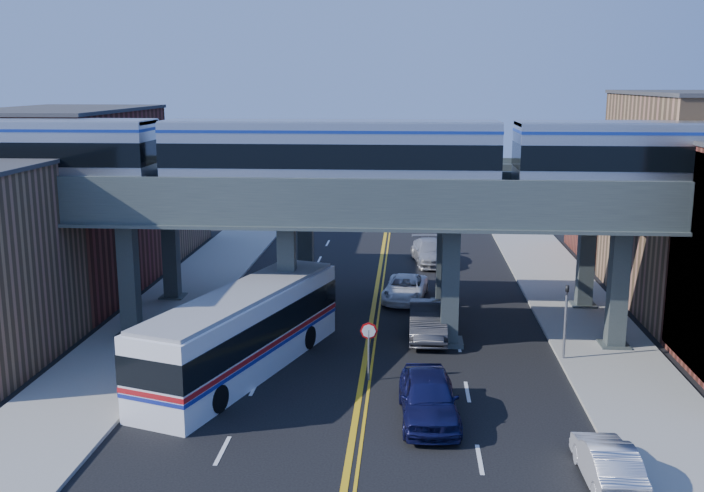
{
  "coord_description": "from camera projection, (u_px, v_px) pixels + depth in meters",
  "views": [
    {
      "loc": [
        1.92,
        -29.12,
        12.81
      ],
      "look_at": [
        -0.75,
        7.45,
        5.03
      ],
      "focal_mm": 40.0,
      "sensor_mm": 36.0,
      "label": 1
    }
  ],
  "objects": [
    {
      "name": "car_lane_a",
      "position": [
        429.0,
        397.0,
        29.98
      ],
      "size": [
        2.48,
        5.53,
        1.85
      ],
      "primitive_type": "imported",
      "rotation": [
        0.0,
        0.0,
        0.06
      ],
      "color": "#10123E",
      "rests_on": "ground"
    },
    {
      "name": "transit_train",
      "position": [
        330.0,
        154.0,
        37.2
      ],
      "size": [
        49.19,
        3.09,
        3.6
      ],
      "color": "black",
      "rests_on": "elevated_viaduct_near"
    },
    {
      "name": "traffic_signal",
      "position": [
        566.0,
        314.0,
        35.92
      ],
      "size": [
        0.15,
        0.18,
        4.1
      ],
      "color": "slate",
      "rests_on": "ground"
    },
    {
      "name": "car_lane_b",
      "position": [
        428.0,
        321.0,
        39.64
      ],
      "size": [
        1.86,
        5.31,
        1.75
      ],
      "primitive_type": "imported",
      "rotation": [
        0.0,
        0.0,
        -0.0
      ],
      "color": "#313033",
      "rests_on": "ground"
    },
    {
      "name": "building_west_b",
      "position": [
        68.0,
        204.0,
        46.99
      ],
      "size": [
        8.0,
        14.0,
        11.0
      ],
      "primitive_type": "cube",
      "color": "brown",
      "rests_on": "ground"
    },
    {
      "name": "building_east_b",
      "position": [
        702.0,
        203.0,
        44.25
      ],
      "size": [
        8.0,
        14.0,
        12.0
      ],
      "primitive_type": "cube",
      "color": "olive",
      "rests_on": "ground"
    },
    {
      "name": "car_lane_d",
      "position": [
        430.0,
        252.0,
        55.7
      ],
      "size": [
        3.04,
        5.94,
        1.65
      ],
      "primitive_type": "imported",
      "rotation": [
        0.0,
        0.0,
        0.13
      ],
      "color": "#98989C",
      "rests_on": "ground"
    },
    {
      "name": "elevated_viaduct_far",
      "position": [
        375.0,
        194.0,
        44.5
      ],
      "size": [
        52.0,
        3.6,
        7.4
      ],
      "color": "#394240",
      "rests_on": "ground"
    },
    {
      "name": "transit_bus",
      "position": [
        243.0,
        332.0,
        34.88
      ],
      "size": [
        7.14,
        13.81,
        3.49
      ],
      "rotation": [
        0.0,
        0.0,
        1.25
      ],
      "color": "white",
      "rests_on": "ground"
    },
    {
      "name": "car_lane_c",
      "position": [
        405.0,
        288.0,
        46.43
      ],
      "size": [
        2.92,
        5.32,
        1.41
      ],
      "primitive_type": "imported",
      "rotation": [
        0.0,
        0.0,
        -0.12
      ],
      "color": "white",
      "rests_on": "ground"
    },
    {
      "name": "car_parked_curb",
      "position": [
        607.0,
        462.0,
        25.3
      ],
      "size": [
        1.61,
        4.36,
        1.43
      ],
      "primitive_type": "imported",
      "rotation": [
        0.0,
        0.0,
        3.16
      ],
      "color": "#B9B8BE",
      "rests_on": "ground"
    },
    {
      "name": "ground",
      "position": [
        357.0,
        408.0,
        31.21
      ],
      "size": [
        120.0,
        120.0,
        0.0
      ],
      "primitive_type": "plane",
      "color": "black",
      "rests_on": "ground"
    },
    {
      "name": "sidewalk_west",
      "position": [
        155.0,
        324.0,
        41.76
      ],
      "size": [
        5.0,
        70.0,
        0.16
      ],
      "primitive_type": "cube",
      "color": "gray",
      "rests_on": "ground"
    },
    {
      "name": "sidewalk_east",
      "position": [
        594.0,
        334.0,
        40.12
      ],
      "size": [
        5.0,
        70.0,
        0.16
      ],
      "primitive_type": "cube",
      "color": "gray",
      "rests_on": "ground"
    },
    {
      "name": "elevated_viaduct_near",
      "position": [
        368.0,
        215.0,
        37.67
      ],
      "size": [
        52.0,
        3.6,
        7.4
      ],
      "color": "#394240",
      "rests_on": "ground"
    },
    {
      "name": "stop_sign",
      "position": [
        369.0,
        342.0,
        33.75
      ],
      "size": [
        0.76,
        0.09,
        2.63
      ],
      "color": "slate",
      "rests_on": "ground"
    },
    {
      "name": "building_west_c",
      "position": [
        142.0,
        197.0,
        59.99
      ],
      "size": [
        8.0,
        10.0,
        8.0
      ],
      "primitive_type": "cube",
      "color": "olive",
      "rests_on": "ground"
    },
    {
      "name": "building_east_c",
      "position": [
        636.0,
        196.0,
        57.24
      ],
      "size": [
        8.0,
        10.0,
        9.0
      ],
      "primitive_type": "cube",
      "color": "brown",
      "rests_on": "ground"
    }
  ]
}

